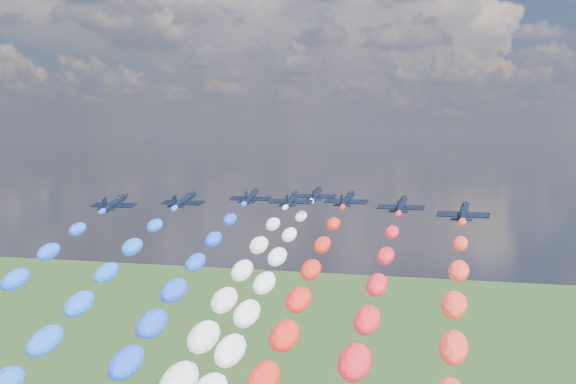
% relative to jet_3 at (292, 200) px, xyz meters
% --- Properties ---
extents(jet_0, '(8.82, 11.91, 4.98)m').
position_rel_jet_3_xyz_m(jet_0, '(-30.13, -15.70, 0.00)').
color(jet_0, black).
extents(jet_1, '(9.18, 12.16, 4.98)m').
position_rel_jet_3_xyz_m(jet_1, '(-19.67, -7.49, 0.00)').
color(jet_1, black).
extents(jet_2, '(9.12, 12.12, 4.98)m').
position_rel_jet_3_xyz_m(jet_2, '(-9.91, 4.65, 0.00)').
color(jet_2, black).
extents(jet_3, '(8.93, 11.99, 4.98)m').
position_rel_jet_3_xyz_m(jet_3, '(0.00, 0.00, 0.00)').
color(jet_3, black).
extents(jet_4, '(9.23, 12.20, 4.98)m').
position_rel_jet_3_xyz_m(jet_4, '(1.80, 14.02, 0.00)').
color(jet_4, black).
extents(jet_5, '(9.29, 12.24, 4.98)m').
position_rel_jet_3_xyz_m(jet_5, '(10.51, 3.17, 0.00)').
color(jet_5, black).
extents(jet_6, '(8.88, 11.95, 4.98)m').
position_rel_jet_3_xyz_m(jet_6, '(22.20, -5.70, 0.00)').
color(jet_6, black).
extents(jet_7, '(9.25, 12.21, 4.98)m').
position_rel_jet_3_xyz_m(jet_7, '(33.47, -15.61, 0.00)').
color(jet_7, black).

